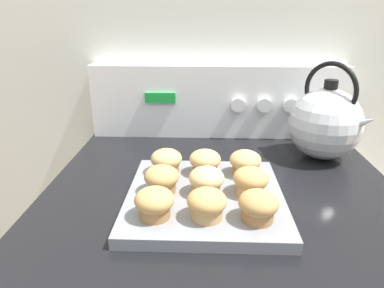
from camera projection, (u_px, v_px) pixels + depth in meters
The scene contains 13 objects.
wall_back at pixel (219, 42), 0.97m from camera, with size 8.00×0.05×2.40m.
control_panel at pixel (218, 101), 0.98m from camera, with size 0.72×0.07×0.21m.
muffin_pan at pixel (205, 198), 0.65m from camera, with size 0.29×0.29×0.02m.
muffin_r0_c0 at pixel (154, 203), 0.57m from camera, with size 0.07×0.07×0.05m.
muffin_r0_c1 at pixel (207, 204), 0.56m from camera, with size 0.07×0.07×0.05m.
muffin_r0_c2 at pixel (258, 206), 0.56m from camera, with size 0.07×0.07×0.05m.
muffin_r1_c0 at pixel (162, 179), 0.65m from camera, with size 0.07×0.07×0.05m.
muffin_r1_c1 at pixel (207, 180), 0.64m from camera, with size 0.07×0.07×0.05m.
muffin_r1_c2 at pixel (251, 181), 0.64m from camera, with size 0.07×0.07×0.05m.
muffin_r2_c0 at pixel (166, 161), 0.72m from camera, with size 0.07×0.07×0.05m.
muffin_r2_c1 at pixel (205, 162), 0.72m from camera, with size 0.07×0.07×0.05m.
muffin_r2_c2 at pixel (245, 162), 0.72m from camera, with size 0.07×0.07×0.05m.
tea_kettle at pixel (326, 123), 0.83m from camera, with size 0.18×0.19×0.24m.
Camera 1 is at (-0.04, -0.30, 1.28)m, focal length 32.00 mm.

